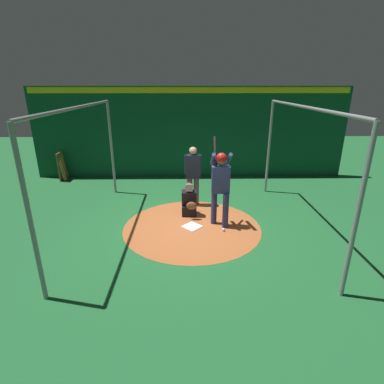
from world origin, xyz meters
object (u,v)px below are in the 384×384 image
object	(u,v)px
home_plate	(192,226)
batter	(220,182)
catcher	(189,203)
umpire	(193,173)
baseball_0	(224,230)
bat_rack	(63,166)

from	to	relation	value
home_plate	batter	world-z (taller)	batter
catcher	umpire	xyz separation A→B (m)	(-0.79, 0.12, 0.62)
batter	umpire	xyz separation A→B (m)	(-1.42, -0.65, -0.18)
catcher	home_plate	bearing A→B (deg)	4.86
home_plate	baseball_0	bearing A→B (deg)	72.52
home_plate	umpire	bearing A→B (deg)	177.92
umpire	baseball_0	distance (m)	2.14
umpire	bat_rack	distance (m)	5.62
umpire	batter	bearing A→B (deg)	24.39
baseball_0	bat_rack	bearing A→B (deg)	-128.47
home_plate	bat_rack	distance (m)	6.45
catcher	baseball_0	distance (m)	1.33
umpire	bat_rack	size ratio (longest dim) A/B	1.67
home_plate	catcher	distance (m)	0.82
bat_rack	baseball_0	bearing A→B (deg)	51.53
catcher	bat_rack	distance (m)	5.92
baseball_0	catcher	bearing A→B (deg)	-139.34
batter	catcher	bearing A→B (deg)	-129.67
catcher	baseball_0	size ratio (longest dim) A/B	12.83
batter	bat_rack	size ratio (longest dim) A/B	2.11
batter	bat_rack	distance (m)	6.94
batter	catcher	xyz separation A→B (m)	(-0.63, -0.76, -0.80)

